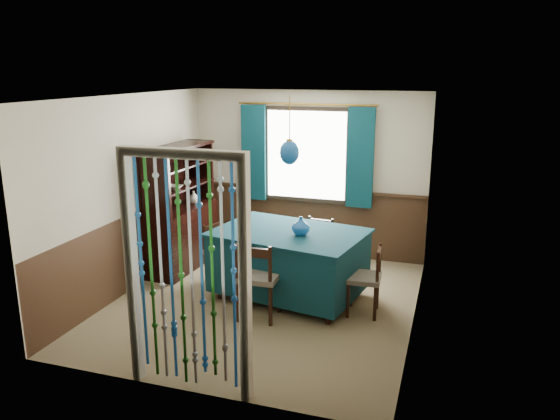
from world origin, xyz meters
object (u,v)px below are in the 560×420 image
(chair_right, at_px, (366,278))
(bowl_shelf, at_px, (174,187))
(chair_far, at_px, (316,248))
(sideboard, at_px, (181,226))
(vase_table, at_px, (301,227))
(chair_left, at_px, (220,251))
(vase_sideboard, at_px, (194,196))
(dining_table, at_px, (289,260))
(pendant_lamp, at_px, (290,152))
(chair_near, at_px, (258,278))

(chair_right, relative_size, bowl_shelf, 3.52)
(chair_far, xyz_separation_m, chair_right, (0.82, -0.89, -0.00))
(sideboard, bearing_deg, vase_table, -16.38)
(chair_far, relative_size, chair_left, 1.04)
(vase_table, height_order, vase_sideboard, vase_sideboard)
(dining_table, bearing_deg, pendant_lamp, 0.00)
(chair_near, xyz_separation_m, chair_far, (0.34, 1.39, -0.05))
(pendant_lamp, relative_size, vase_sideboard, 4.07)
(chair_far, distance_m, sideboard, 1.98)
(sideboard, xyz_separation_m, vase_sideboard, (0.06, 0.30, 0.37))
(vase_table, bearing_deg, chair_right, -6.81)
(sideboard, relative_size, vase_table, 8.60)
(dining_table, xyz_separation_m, vase_sideboard, (-1.73, 0.87, 0.49))
(pendant_lamp, height_order, vase_sideboard, pendant_lamp)
(chair_right, bearing_deg, chair_far, 38.80)
(dining_table, xyz_separation_m, chair_left, (-1.03, 0.21, -0.06))
(chair_left, height_order, vase_table, vase_table)
(chair_near, height_order, vase_sideboard, vase_sideboard)
(dining_table, xyz_separation_m, sideboard, (-1.79, 0.57, 0.12))
(vase_sideboard, bearing_deg, chair_far, -5.11)
(vase_table, bearing_deg, chair_left, 165.97)
(chair_left, relative_size, sideboard, 0.46)
(chair_right, height_order, vase_table, vase_table)
(dining_table, bearing_deg, chair_left, 178.83)
(dining_table, xyz_separation_m, chair_far, (0.18, 0.70, -0.05))
(vase_table, bearing_deg, pendant_lamp, 152.42)
(chair_right, bearing_deg, bowl_shelf, 75.77)
(chair_far, height_order, chair_left, chair_far)
(chair_near, relative_size, bowl_shelf, 3.97)
(chair_far, xyz_separation_m, chair_left, (-1.20, -0.49, -0.01))
(chair_left, height_order, chair_right, chair_right)
(dining_table, relative_size, sideboard, 1.12)
(pendant_lamp, distance_m, bowl_shelf, 1.86)
(chair_right, bearing_deg, dining_table, 75.47)
(chair_far, bearing_deg, pendant_lamp, 83.52)
(chair_near, distance_m, bowl_shelf, 2.01)
(chair_right, distance_m, pendant_lamp, 1.73)
(chair_near, bearing_deg, vase_sideboard, 132.37)
(chair_right, height_order, bowl_shelf, bowl_shelf)
(dining_table, relative_size, chair_far, 2.37)
(dining_table, bearing_deg, vase_table, -17.20)
(vase_table, bearing_deg, sideboard, 161.48)
(chair_far, xyz_separation_m, sideboard, (-1.97, -0.13, 0.17))
(chair_near, relative_size, chair_left, 1.16)
(sideboard, distance_m, vase_table, 2.10)
(chair_left, distance_m, pendant_lamp, 1.76)
(chair_near, xyz_separation_m, pendant_lamp, (0.16, 0.69, 1.34))
(chair_far, xyz_separation_m, vase_sideboard, (-1.91, 0.17, 0.54))
(chair_left, xyz_separation_m, bowl_shelf, (-0.71, 0.10, 0.81))
(chair_near, relative_size, chair_right, 1.13)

